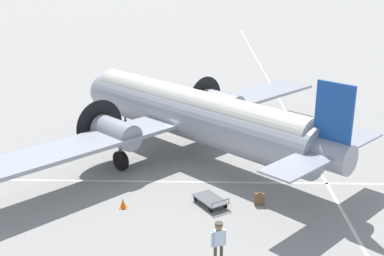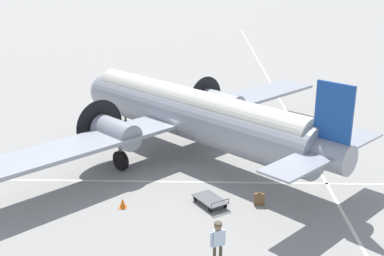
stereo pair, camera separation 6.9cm
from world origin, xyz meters
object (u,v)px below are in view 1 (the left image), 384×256
(suitcase_near_door, at_px, (260,199))
(traffic_cone, at_px, (123,204))
(baggage_cart, at_px, (210,200))
(crew_foreground, at_px, (219,239))
(airliner_main, at_px, (187,113))

(suitcase_near_door, height_order, traffic_cone, suitcase_near_door)
(baggage_cart, height_order, traffic_cone, baggage_cart)
(suitcase_near_door, xyz_separation_m, baggage_cart, (-2.32, -0.05, -0.03))
(crew_foreground, xyz_separation_m, traffic_cone, (-4.33, 4.46, -0.92))
(crew_foreground, height_order, traffic_cone, crew_foreground)
(baggage_cart, bearing_deg, crew_foreground, 149.13)
(airliner_main, bearing_deg, suitcase_near_door, 163.18)
(crew_foreground, distance_m, traffic_cone, 6.28)
(crew_foreground, bearing_deg, traffic_cone, 111.81)
(suitcase_near_door, relative_size, baggage_cart, 0.32)
(airliner_main, distance_m, baggage_cart, 7.12)
(crew_foreground, xyz_separation_m, baggage_cart, (-0.24, 4.85, -0.86))
(traffic_cone, bearing_deg, crew_foreground, -45.81)
(suitcase_near_door, bearing_deg, baggage_cart, -178.67)
(airliner_main, relative_size, baggage_cart, 10.32)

